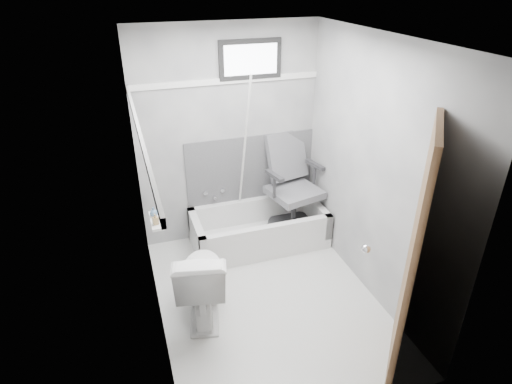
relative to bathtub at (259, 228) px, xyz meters
name	(u,v)px	position (x,y,z in m)	size (l,w,h in m)	color
floor	(267,299)	(-0.23, -0.93, -0.21)	(2.60, 2.60, 0.00)	white
ceiling	(272,38)	(-0.23, -0.93, 2.19)	(2.60, 2.60, 0.00)	silver
wall_back	(229,138)	(-0.23, 0.37, 0.99)	(2.00, 0.02, 2.40)	slate
wall_front	(346,286)	(-0.23, -2.23, 0.99)	(2.00, 0.02, 2.40)	slate
wall_left	(147,208)	(-1.23, -0.93, 0.99)	(0.02, 2.60, 2.40)	slate
wall_right	(373,173)	(0.77, -0.93, 0.99)	(0.02, 2.60, 2.40)	slate
bathtub	(259,228)	(0.00, 0.00, 0.00)	(1.50, 0.70, 0.42)	silver
office_chair	(295,186)	(0.44, 0.04, 0.45)	(0.63, 0.63, 1.09)	#5C5D61
toilet	(202,280)	(-0.85, -0.91, 0.17)	(0.44, 0.78, 0.77)	white
door	(471,277)	(0.75, -2.21, 0.79)	(0.78, 0.78, 2.00)	#50331D
window	(250,59)	(0.02, 0.36, 1.81)	(0.66, 0.04, 0.40)	black
backerboard	(251,168)	(0.02, 0.36, 0.59)	(1.50, 0.02, 0.78)	#4C4C4F
trim_back	(227,81)	(-0.23, 0.36, 1.61)	(2.00, 0.02, 0.06)	white
trim_left	(139,131)	(-1.22, -0.93, 1.61)	(0.02, 2.60, 0.06)	white
pole	(244,157)	(-0.13, 0.13, 0.84)	(0.02, 0.02, 1.95)	silver
shelf	(156,221)	(-1.16, -0.63, 0.69)	(0.10, 0.32, 0.03)	silver
soap_bottle_a	(155,219)	(-1.17, -0.71, 0.76)	(0.04, 0.04, 0.10)	#9D804E
soap_bottle_b	(154,212)	(-1.17, -0.57, 0.75)	(0.07, 0.07, 0.09)	slate
faucet	(214,194)	(-0.43, 0.34, 0.34)	(0.26, 0.10, 0.16)	silver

